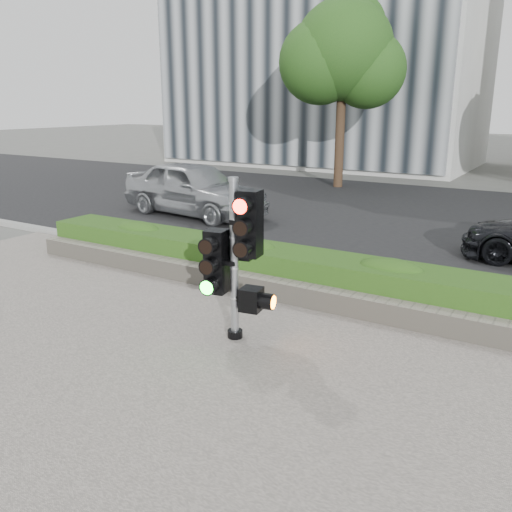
% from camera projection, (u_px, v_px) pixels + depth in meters
% --- Properties ---
extents(ground, '(120.00, 120.00, 0.00)m').
position_uv_depth(ground, '(226.00, 344.00, 7.59)').
color(ground, '#51514C').
rests_on(ground, ground).
extents(sidewalk, '(16.00, 11.00, 0.03)m').
position_uv_depth(sidewalk, '(88.00, 432.00, 5.54)').
color(sidewalk, '#9E9389').
rests_on(sidewalk, ground).
extents(road, '(60.00, 13.00, 0.02)m').
position_uv_depth(road, '(420.00, 218.00, 15.80)').
color(road, black).
rests_on(road, ground).
extents(curb, '(60.00, 0.25, 0.12)m').
position_uv_depth(curb, '(321.00, 280.00, 10.16)').
color(curb, gray).
rests_on(curb, ground).
extents(stone_wall, '(12.00, 0.32, 0.34)m').
position_uv_depth(stone_wall, '(290.00, 292.00, 9.10)').
color(stone_wall, gray).
rests_on(stone_wall, sidewalk).
extents(hedge, '(12.00, 1.00, 0.68)m').
position_uv_depth(hedge, '(307.00, 272.00, 9.59)').
color(hedge, '#507F27').
rests_on(hedge, sidewalk).
extents(building_left, '(16.00, 9.00, 15.00)m').
position_uv_depth(building_left, '(328.00, 21.00, 28.95)').
color(building_left, '#B7B7B2').
rests_on(building_left, ground).
extents(tree_left, '(4.61, 4.03, 7.34)m').
position_uv_depth(tree_left, '(343.00, 54.00, 20.44)').
color(tree_left, black).
rests_on(tree_left, ground).
extents(traffic_signal, '(0.82, 0.65, 2.29)m').
position_uv_depth(traffic_signal, '(237.00, 252.00, 7.42)').
color(traffic_signal, black).
rests_on(traffic_signal, sidewalk).
extents(car_silver, '(4.93, 2.51, 1.61)m').
position_uv_depth(car_silver, '(194.00, 188.00, 16.03)').
color(car_silver, '#A2A5A9').
rests_on(car_silver, road).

